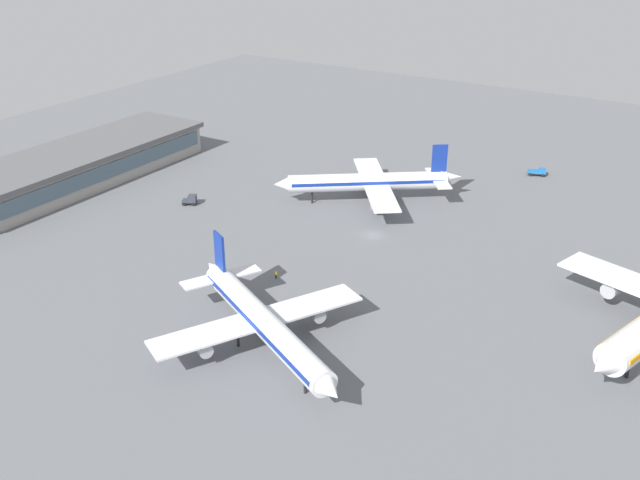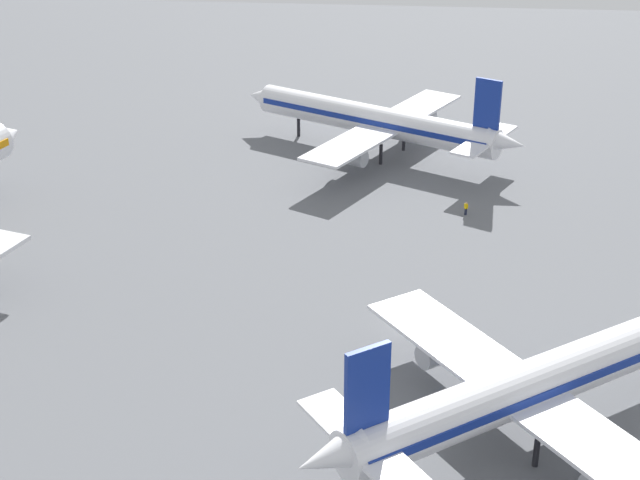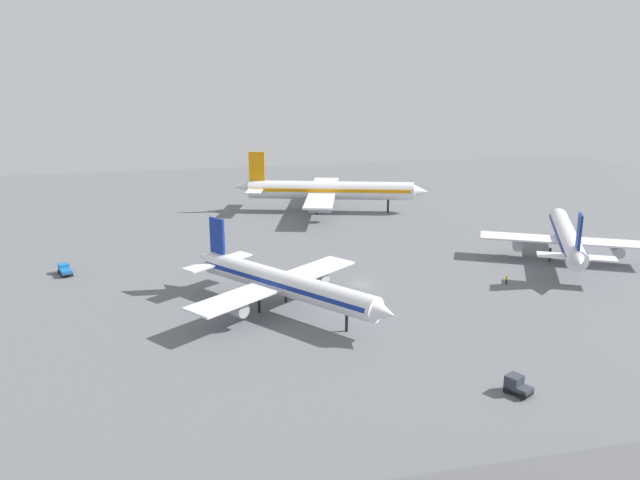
# 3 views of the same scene
# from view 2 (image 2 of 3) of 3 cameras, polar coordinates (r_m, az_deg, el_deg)

# --- Properties ---
(ground) EXTENTS (288.00, 288.00, 0.00)m
(ground) POSITION_cam_2_polar(r_m,az_deg,el_deg) (94.04, 5.48, -5.02)
(ground) COLOR slate
(airplane_at_gate) EXTENTS (31.58, 37.31, 13.37)m
(airplane_at_gate) POSITION_cam_2_polar(r_m,az_deg,el_deg) (78.46, 12.66, -8.27)
(airplane_at_gate) COLOR white
(airplane_at_gate) RESTS_ON ground
(airplane_taxiing) EXTENTS (33.71, 40.44, 13.36)m
(airplane_taxiing) POSITION_cam_2_polar(r_m,az_deg,el_deg) (134.65, 3.45, 7.07)
(airplane_taxiing) COLOR white
(airplane_taxiing) RESTS_ON ground
(ground_crew_worker) EXTENTS (0.53, 0.53, 1.67)m
(ground_crew_worker) POSITION_cam_2_polar(r_m,az_deg,el_deg) (117.65, 8.64, 1.87)
(ground_crew_worker) COLOR #1E2338
(ground_crew_worker) RESTS_ON ground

